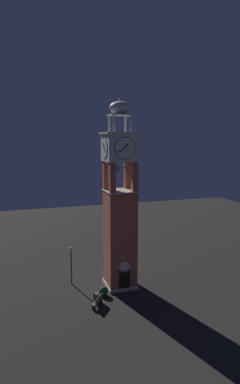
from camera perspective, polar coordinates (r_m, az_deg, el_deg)
name	(u,v)px	position (r m, az deg, el deg)	size (l,w,h in m)	color
ground	(120,285)	(34.06, 0.00, -16.42)	(80.00, 80.00, 0.00)	#2A2925
clock_tower	(120,211)	(31.44, 0.00, -3.47)	(3.39, 3.39, 18.65)	#AD5B42
park_bench	(98,301)	(30.19, -4.01, -19.02)	(1.31, 1.54, 0.95)	brown
lamp_post	(71,259)	(33.53, -8.79, -11.78)	(0.36, 0.36, 4.04)	black
trash_bin	(96,297)	(31.00, -4.31, -18.39)	(0.52, 0.52, 0.80)	#4C4C51
shrub_near_entry	(104,291)	(31.95, -2.97, -17.37)	(0.89, 0.89, 0.91)	#234C28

